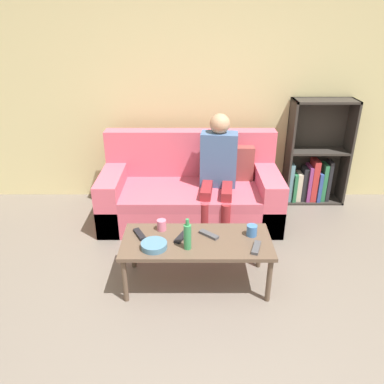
{
  "coord_description": "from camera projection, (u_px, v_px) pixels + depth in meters",
  "views": [
    {
      "loc": [
        -0.11,
        -1.49,
        1.96
      ],
      "look_at": [
        -0.1,
        1.48,
        0.56
      ],
      "focal_mm": 35.0,
      "sensor_mm": 36.0,
      "label": 1
    }
  ],
  "objects": [
    {
      "name": "person_adult",
      "position": [
        217.0,
        165.0,
        3.7
      ],
      "size": [
        0.39,
        0.63,
        1.12
      ],
      "rotation": [
        0.0,
        0.0,
        -0.11
      ],
      "color": "maroon",
      "rests_on": "ground_plane"
    },
    {
      "name": "bottle",
      "position": [
        186.0,
        236.0,
        2.72
      ],
      "size": [
        0.06,
        0.06,
        0.25
      ],
      "color": "#33844C",
      "rests_on": "coffee_table"
    },
    {
      "name": "tv_remote_0",
      "position": [
        208.0,
        235.0,
        2.92
      ],
      "size": [
        0.16,
        0.15,
        0.02
      ],
      "rotation": [
        0.0,
        0.0,
        0.84
      ],
      "color": "#47474C",
      "rests_on": "coffee_table"
    },
    {
      "name": "tv_remote_1",
      "position": [
        180.0,
        237.0,
        2.89
      ],
      "size": [
        0.12,
        0.17,
        0.02
      ],
      "rotation": [
        0.0,
        0.0,
        -0.44
      ],
      "color": "black",
      "rests_on": "coffee_table"
    },
    {
      "name": "tv_remote_2",
      "position": [
        139.0,
        234.0,
        2.92
      ],
      "size": [
        0.12,
        0.17,
        0.02
      ],
      "rotation": [
        0.0,
        0.0,
        0.48
      ],
      "color": "black",
      "rests_on": "coffee_table"
    },
    {
      "name": "cup_near",
      "position": [
        251.0,
        230.0,
        2.91
      ],
      "size": [
        0.08,
        0.08,
        0.09
      ],
      "color": "#3D70B2",
      "rests_on": "coffee_table"
    },
    {
      "name": "cup_far",
      "position": [
        161.0,
        225.0,
        2.99
      ],
      "size": [
        0.07,
        0.07,
        0.09
      ],
      "color": "pink",
      "rests_on": "coffee_table"
    },
    {
      "name": "coffee_table",
      "position": [
        196.0,
        244.0,
        2.89
      ],
      "size": [
        1.15,
        0.51,
        0.4
      ],
      "color": "brown",
      "rests_on": "ground_plane"
    },
    {
      "name": "bookshelf",
      "position": [
        312.0,
        164.0,
        4.24
      ],
      "size": [
        0.67,
        0.28,
        1.17
      ],
      "color": "#332D28",
      "rests_on": "ground_plane"
    },
    {
      "name": "tv_remote_3",
      "position": [
        255.0,
        248.0,
        2.76
      ],
      "size": [
        0.1,
        0.18,
        0.02
      ],
      "rotation": [
        0.0,
        0.0,
        -0.31
      ],
      "color": "#47474C",
      "rests_on": "coffee_table"
    },
    {
      "name": "snack_bowl",
      "position": [
        153.0,
        245.0,
        2.76
      ],
      "size": [
        0.19,
        0.19,
        0.05
      ],
      "color": "teal",
      "rests_on": "coffee_table"
    },
    {
      "name": "wall_back",
      "position": [
        201.0,
        84.0,
        4.01
      ],
      "size": [
        12.0,
        0.06,
        2.6
      ],
      "color": "beige",
      "rests_on": "ground_plane"
    },
    {
      "name": "couch",
      "position": [
        190.0,
        193.0,
        3.92
      ],
      "size": [
        1.8,
        0.85,
        0.87
      ],
      "color": "#DB5B70",
      "rests_on": "ground_plane"
    }
  ]
}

